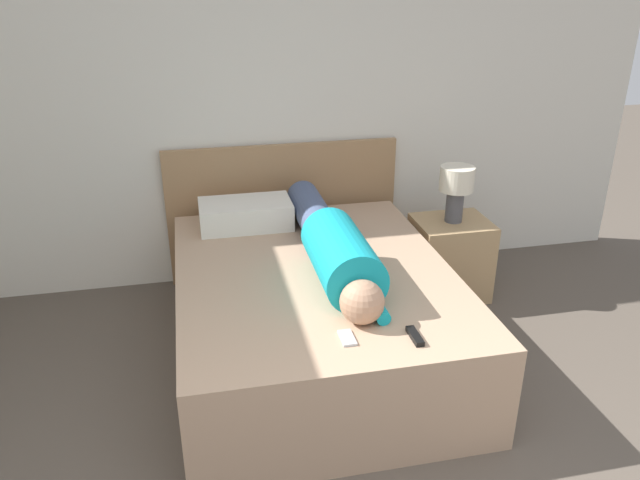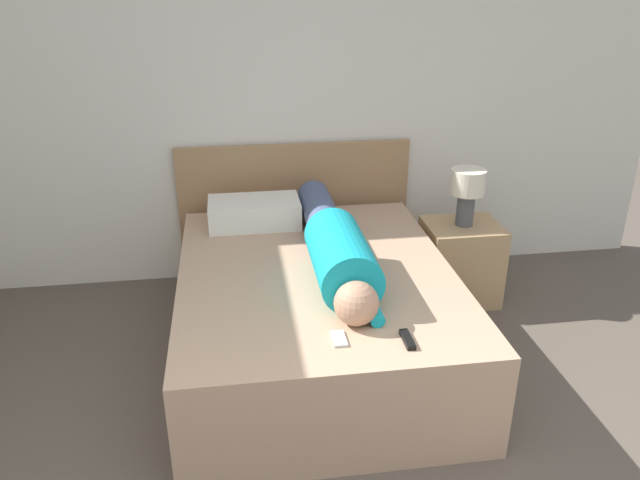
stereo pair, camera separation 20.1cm
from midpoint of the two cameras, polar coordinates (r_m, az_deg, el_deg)
name	(u,v)px [view 2 (the right image)]	position (r m, az deg, el deg)	size (l,w,h in m)	color
wall_back	(276,98)	(4.35, -2.70, 12.82)	(5.59, 0.06, 2.60)	silver
bed	(316,314)	(3.64, 1.25, -6.76)	(1.53, 1.96, 0.56)	tan
headboard	(295,211)	(4.53, -1.03, 2.68)	(1.65, 0.04, 0.99)	#A37A51
nightstand	(460,262)	(4.38, 13.96, -1.98)	(0.49, 0.42, 0.55)	tan
table_lamp	(467,189)	(4.18, 14.67, 4.51)	(0.23, 0.23, 0.38)	#4C4C51
person_lying	(336,247)	(3.47, 3.09, -0.62)	(0.32, 1.63, 0.32)	tan
pillow_near_headboard	(254,212)	(4.09, -4.63, 2.52)	(0.59, 0.33, 0.17)	silver
tv_remote	(407,339)	(2.91, 9.99, -8.98)	(0.04, 0.15, 0.02)	black
cell_phone	(339,339)	(2.89, 3.76, -9.03)	(0.06, 0.13, 0.01)	#B2B7BC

